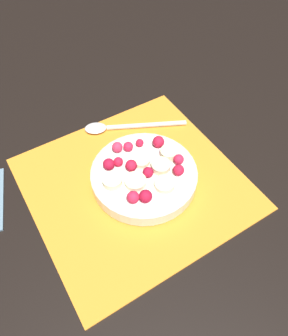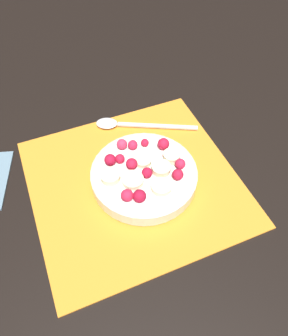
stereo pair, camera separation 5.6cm
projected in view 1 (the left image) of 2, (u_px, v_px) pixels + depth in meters
ground_plane at (135, 184)px, 0.59m from camera, size 3.00×3.00×0.00m
placemat at (135, 183)px, 0.59m from camera, size 0.36×0.35×0.01m
fruit_bowl at (144, 174)px, 0.57m from camera, size 0.19×0.19×0.05m
spoon at (114, 127)px, 0.67m from camera, size 0.19×0.11×0.01m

